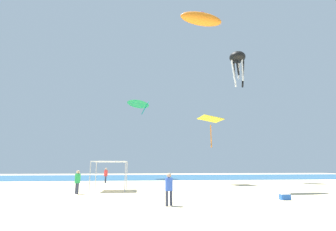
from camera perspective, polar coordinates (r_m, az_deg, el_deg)
The scene contains 11 objects.
ground at distance 16.76m, azimuth -2.64°, elevation -18.52°, with size 110.00×110.00×0.10m, color beige.
ocean_strip at distance 47.74m, azimuth -5.44°, elevation -14.05°, with size 110.00×24.33×0.03m, color #28608C.
canopy_tent at distance 21.20m, azimuth -13.28°, elevation -10.69°, with size 2.72×2.76×2.35m.
person_near_tent at distance 12.83m, azimuth 0.22°, elevation -16.16°, with size 0.38×0.38×1.59m.
person_leftmost at distance 19.39m, azimuth -20.30°, elevation -13.89°, with size 0.39×0.40×1.65m.
person_central at distance 31.13m, azimuth -14.27°, elevation -13.08°, with size 0.42×0.47×1.77m.
cooler_box at distance 16.66m, azimuth 25.55°, elevation -16.68°, with size 0.57×0.37×0.35m.
kite_inflatable_orange at distance 26.21m, azimuth 7.77°, elevation 21.37°, with size 4.52×2.25×1.80m.
kite_diamond_yellow at distance 29.26m, azimuth 9.84°, elevation -1.14°, with size 2.72×2.74×3.59m.
kite_delta_green at distance 43.09m, azimuth -6.88°, elevation 3.03°, with size 5.42×5.43×3.19m.
kite_octopus_black at distance 37.13m, azimuth 15.86°, elevation 12.50°, with size 3.03×3.03×5.27m.
Camera 1 is at (-1.23, -16.60, 1.90)m, focal length 26.21 mm.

